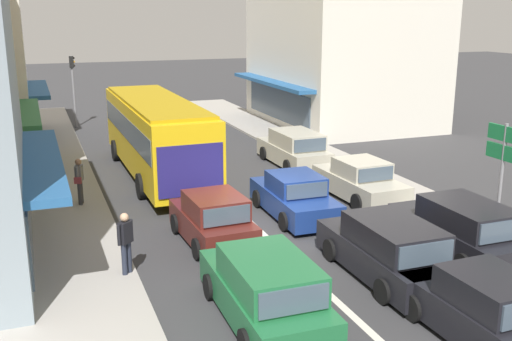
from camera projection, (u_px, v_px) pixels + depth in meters
ground_plane at (263, 233)px, 18.60m from camera, size 140.00×140.00×0.00m
lane_centre_line at (224, 197)px, 22.21m from camera, size 0.20×28.00×0.01m
sidewalk_left at (28, 200)px, 21.68m from camera, size 5.20×44.00×0.14m
kerb_right at (345, 168)px, 26.13m from camera, size 2.80×44.00×0.12m
building_right_far at (342, 40)px, 36.00m from camera, size 9.38×11.07×10.12m
city_bus at (156, 132)px, 24.69m from camera, size 2.82×10.88×3.23m
hatchback_behind_bus_mid at (213, 220)px, 17.67m from camera, size 1.93×3.76×1.54m
hatchback_adjacent_lane_lead at (482, 309)px, 12.37m from camera, size 1.89×3.74×1.54m
wagon_queue_gap_filler at (266, 290)px, 13.11m from camera, size 1.99×4.53×1.58m
sedan_queue_far_back at (294, 197)px, 20.03m from camera, size 1.97×4.24×1.47m
wagon_behind_bus_near at (388, 250)px, 15.34m from camera, size 1.96×4.51×1.58m
parked_wagon_kerb_front at (461, 229)px, 16.81m from camera, size 1.95×4.51×1.58m
parked_sedan_kerb_second at (360, 181)px, 21.94m from camera, size 2.00×4.25×1.47m
parked_wagon_kerb_third at (294, 149)px, 26.70m from camera, size 1.98×4.52×1.58m
traffic_light_downstreet at (73, 79)px, 35.18m from camera, size 0.32×0.24×4.20m
directional_road_sign at (504, 154)px, 17.15m from camera, size 0.10×1.40×3.60m
pedestrian_with_handbag_near at (79, 179)px, 20.76m from camera, size 0.37×0.66×1.63m
pedestrian_browsing_midblock at (126, 239)px, 15.19m from camera, size 0.45×0.41×1.63m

